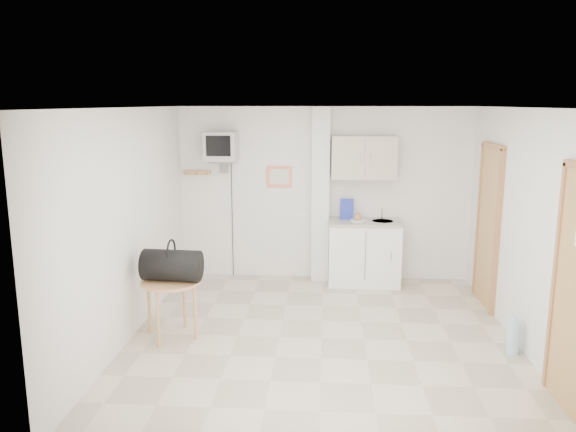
# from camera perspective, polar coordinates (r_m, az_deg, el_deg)

# --- Properties ---
(ground) EXTENTS (4.50, 4.50, 0.00)m
(ground) POSITION_cam_1_polar(r_m,az_deg,el_deg) (6.34, 3.43, -12.29)
(ground) COLOR #C3B69C
(ground) RESTS_ON ground
(room_envelope) EXTENTS (4.24, 4.54, 2.55)m
(room_envelope) POSITION_cam_1_polar(r_m,az_deg,el_deg) (5.98, 5.91, 1.65)
(room_envelope) COLOR white
(room_envelope) RESTS_ON ground
(kitchenette) EXTENTS (1.03, 0.58, 2.10)m
(kitchenette) POSITION_cam_1_polar(r_m,az_deg,el_deg) (8.02, 7.73, -1.24)
(kitchenette) COLOR white
(kitchenette) RESTS_ON ground
(crt_television) EXTENTS (0.44, 0.45, 2.15)m
(crt_television) POSITION_cam_1_polar(r_m,az_deg,el_deg) (7.99, -6.79, 6.95)
(crt_television) COLOR slate
(crt_television) RESTS_ON ground
(round_table) EXTENTS (0.65, 0.65, 0.65)m
(round_table) POSITION_cam_1_polar(r_m,az_deg,el_deg) (6.30, -11.81, -7.13)
(round_table) COLOR #B77547
(round_table) RESTS_ON ground
(duffel_bag) EXTENTS (0.65, 0.39, 0.46)m
(duffel_bag) POSITION_cam_1_polar(r_m,az_deg,el_deg) (6.22, -11.72, -4.91)
(duffel_bag) COLOR black
(duffel_bag) RESTS_ON round_table
(water_bottle) EXTENTS (0.13, 0.13, 0.40)m
(water_bottle) POSITION_cam_1_polar(r_m,az_deg,el_deg) (6.36, 21.93, -11.29)
(water_bottle) COLOR #A1C9DD
(water_bottle) RESTS_ON ground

